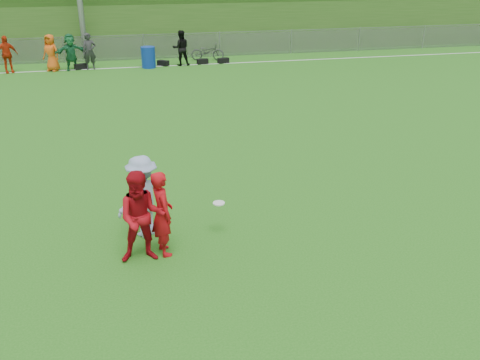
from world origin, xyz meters
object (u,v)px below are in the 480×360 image
object	(u,v)px
player_red_left	(162,213)
player_blue	(143,196)
player_red_center	(142,217)
bicycle	(207,52)
recycling_bin	(148,57)
frisbee	(219,203)

from	to	relation	value
player_red_left	player_blue	distance (m)	0.85
player_red_left	player_red_center	bearing A→B (deg)	103.10
bicycle	player_red_left	bearing A→B (deg)	-178.00
recycling_bin	player_red_left	bearing A→B (deg)	-92.54
player_red_left	recycling_bin	bearing A→B (deg)	-15.06
player_blue	frisbee	size ratio (longest dim) A/B	6.98
player_red_left	recycling_bin	size ratio (longest dim) A/B	1.65
frisbee	recycling_bin	distance (m)	16.98
player_red_left	bicycle	world-z (taller)	player_red_left
frisbee	recycling_bin	xyz separation A→B (m)	(-0.37, 16.98, -0.19)
player_blue	recycling_bin	bearing A→B (deg)	-122.33
player_blue	bicycle	bearing A→B (deg)	-131.73
player_blue	bicycle	distance (m)	18.40
bicycle	player_red_center	bearing A→B (deg)	-179.00
recycling_bin	bicycle	distance (m)	3.33
player_red_center	frisbee	xyz separation A→B (m)	(1.53, 0.67, -0.19)
bicycle	frisbee	bearing A→B (deg)	-174.81
player_blue	frisbee	distance (m)	1.50
player_red_center	bicycle	size ratio (longest dim) A/B	1.05
frisbee	recycling_bin	world-z (taller)	recycling_bin
frisbee	player_blue	bearing A→B (deg)	168.18
player_red_center	frisbee	world-z (taller)	player_red_center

